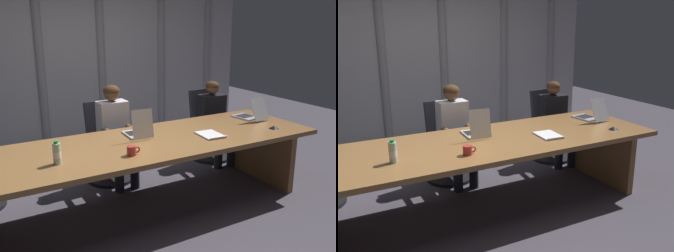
{
  "view_description": "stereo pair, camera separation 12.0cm",
  "coord_description": "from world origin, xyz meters",
  "views": [
    {
      "loc": [
        -1.57,
        -3.21,
        1.92
      ],
      "look_at": [
        0.32,
        0.08,
        0.86
      ],
      "focal_mm": 39.83,
      "sensor_mm": 36.0,
      "label": 1
    },
    {
      "loc": [
        -1.47,
        -3.27,
        1.92
      ],
      "look_at": [
        0.32,
        0.08,
        0.86
      ],
      "focal_mm": 39.83,
      "sensor_mm": 36.0,
      "label": 2
    }
  ],
  "objects": [
    {
      "name": "ground_plane",
      "position": [
        0.0,
        0.0,
        0.0
      ],
      "size": [
        11.52,
        11.52,
        0.0
      ],
      "primitive_type": "plane",
      "color": "#47424C"
    },
    {
      "name": "office_chair_left_mid",
      "position": [
        -0.02,
        0.99,
        0.36
      ],
      "size": [
        0.6,
        0.6,
        0.97
      ],
      "rotation": [
        0.0,
        0.0,
        -1.54
      ],
      "color": "#2D2D38",
      "rests_on": "ground_plane"
    },
    {
      "name": "laptop_center",
      "position": [
        1.56,
        0.17,
        0.81
      ],
      "size": [
        0.29,
        0.44,
        0.29
      ],
      "rotation": [
        0.0,
        0.0,
        1.69
      ],
      "color": "#A8ADB7",
      "rests_on": "conference_table"
    },
    {
      "name": "coffee_mug_near",
      "position": [
        -0.27,
        -0.3,
        0.8
      ],
      "size": [
        0.13,
        0.08,
        0.09
      ],
      "color": "#B2332D",
      "rests_on": "conference_table"
    },
    {
      "name": "conference_mic_left_side",
      "position": [
        1.48,
        -0.31,
        0.77
      ],
      "size": [
        0.11,
        0.11,
        0.03
      ],
      "primitive_type": "cone",
      "color": "black",
      "rests_on": "conference_table"
    },
    {
      "name": "laptop_left_mid",
      "position": [
        0.03,
        0.19,
        0.82
      ],
      "size": [
        0.24,
        0.38,
        0.31
      ],
      "rotation": [
        0.0,
        0.0,
        1.52
      ],
      "color": "beige",
      "rests_on": "conference_table"
    },
    {
      "name": "conference_table",
      "position": [
        0.0,
        0.0,
        0.61
      ],
      "size": [
        3.77,
        1.16,
        0.76
      ],
      "color": "olive",
      "rests_on": "ground_plane"
    },
    {
      "name": "person_left_mid",
      "position": [
        0.03,
        0.83,
        0.68
      ],
      "size": [
        0.36,
        0.55,
        1.2
      ],
      "rotation": [
        0.0,
        0.0,
        -1.56
      ],
      "color": "silver",
      "rests_on": "ground_plane"
    },
    {
      "name": "office_chair_center",
      "position": [
        1.53,
        0.99,
        0.37
      ],
      "size": [
        0.6,
        0.6,
        0.98
      ],
      "rotation": [
        0.0,
        0.0,
        -1.51
      ],
      "color": "#2D2D38",
      "rests_on": "ground_plane"
    },
    {
      "name": "curtain_backdrop",
      "position": [
        -0.0,
        2.26,
        1.42
      ],
      "size": [
        5.76,
        0.17,
        2.84
      ],
      "color": "#B2B2B7",
      "rests_on": "ground_plane"
    },
    {
      "name": "person_center",
      "position": [
        1.51,
        0.82,
        0.64
      ],
      "size": [
        0.4,
        0.57,
        1.13
      ],
      "rotation": [
        0.0,
        0.0,
        -1.67
      ],
      "color": "black",
      "rests_on": "ground_plane"
    },
    {
      "name": "water_bottle_primary",
      "position": [
        -0.91,
        -0.18,
        0.85
      ],
      "size": [
        0.07,
        0.07,
        0.2
      ],
      "color": "#ADD1B2",
      "rests_on": "conference_table"
    },
    {
      "name": "spiral_notepad",
      "position": [
        0.7,
        -0.16,
        0.76
      ],
      "size": [
        0.24,
        0.32,
        0.03
      ],
      "rotation": [
        0.0,
        0.0,
        -0.07
      ],
      "color": "silver",
      "rests_on": "conference_table"
    }
  ]
}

